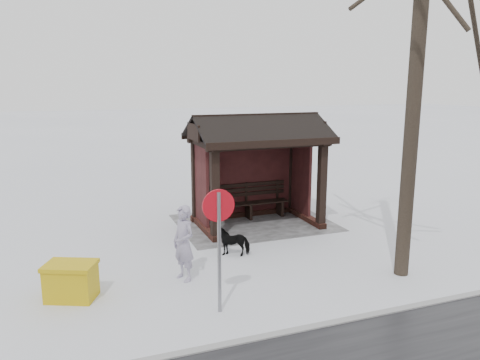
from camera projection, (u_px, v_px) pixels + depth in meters
The scene contains 8 objects.
ground at pixel (257, 225), 13.05m from camera, with size 120.00×120.00×0.00m, color silver.
kerb at pixel (380, 314), 8.01m from camera, with size 120.00×0.15×0.06m, color gray.
trampled_patch at pixel (254, 223), 13.23m from camera, with size 4.20×3.20×0.02m, color #96969C.
bus_shelter at pixel (255, 147), 12.75m from camera, with size 3.60×2.40×3.09m.
pedestrian at pixel (184, 243), 9.28m from camera, with size 0.56×0.37×1.54m, color #9890A9.
dog at pixel (233, 241), 10.77m from camera, with size 0.35×0.76×0.65m, color black.
grit_bin at pixel (71, 281), 8.52m from camera, with size 1.07×0.92×0.69m.
road_sign at pixel (219, 224), 7.81m from camera, with size 0.56×0.10×2.18m.
Camera 1 is at (4.83, 11.56, 3.90)m, focal length 35.00 mm.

